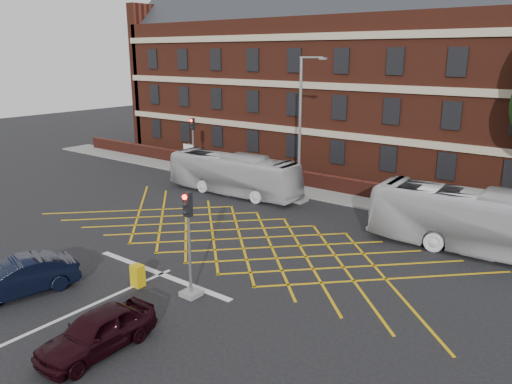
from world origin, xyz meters
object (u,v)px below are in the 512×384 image
Objects in this scene: traffic_light_near at (190,255)px; street_lamp at (300,154)px; direction_signs at (189,153)px; bus_right at (489,223)px; car_maroon at (97,332)px; traffic_light_far at (193,149)px; bus_left at (233,174)px; car_navy at (18,278)px; utility_cabinet at (138,276)px.

traffic_light_near is 14.21m from street_lamp.
direction_signs is at bearing 135.01° from traffic_light_near.
car_maroon is at bearing 151.13° from bus_right.
traffic_light_far reaches higher than direction_signs.
bus_left is 16.88m from car_navy.
bus_right reaches higher than car_navy.
bus_left is 5.07m from street_lamp.
car_navy is 22.62m from direction_signs.
bus_left is 1.09× the size of street_lamp.
car_maroon is 4.37× the size of utility_cabinet.
bus_right is 16.32m from utility_cabinet.
car_maroon is (8.60, -17.09, -0.69)m from bus_left.
street_lamp reaches higher than car_navy.
street_lamp is (-11.85, 1.93, 1.60)m from bus_right.
direction_signs is (-0.43, -0.11, -0.39)m from traffic_light_far.
utility_cabinet is (-10.53, -12.43, -1.09)m from bus_right.
traffic_light_far reaches higher than utility_cabinet.
direction_signs is at bearing -165.12° from traffic_light_far.
traffic_light_far is 1.94× the size of direction_signs.
traffic_light_far is at bearing 134.02° from traffic_light_near.
street_lamp is at bearing 77.70° from bus_right.
bus_right is 2.61× the size of traffic_light_near.
car_navy is 1.11× the size of car_maroon.
car_navy is at bearing -62.39° from direction_signs.
direction_signs is 21.54m from utility_cabinet.
car_maroon is 26.01m from traffic_light_far.
traffic_light_near is at bearing 16.75° from utility_cabinet.
traffic_light_far is (-10.05, 20.15, 1.03)m from car_navy.
traffic_light_far is at bearing 128.14° from utility_cabinet.
bus_left is 14.56m from utility_cabinet.
traffic_light_near is at bearing 92.82° from car_maroon.
bus_right is at bearing 49.73° from utility_cabinet.
traffic_light_far is 12.17m from street_lamp.
car_navy reaches higher than utility_cabinet.
car_navy is at bearing -132.86° from utility_cabinet.
direction_signs is at bearing 77.00° from bus_right.
traffic_light_far is (-15.83, 20.61, 1.08)m from car_maroon.
bus_left is 0.89× the size of bus_right.
direction_signs is 2.39× the size of utility_cabinet.
bus_left is 19.15m from car_maroon.
bus_right reaches higher than utility_cabinet.
traffic_light_far reaches higher than bus_left.
traffic_light_near is (-0.30, 4.54, 1.08)m from car_maroon.
street_lamp is at bearing 105.09° from traffic_light_near.
car_navy is at bearing 136.12° from bus_right.
utility_cabinet is (13.18, -16.78, -1.30)m from traffic_light_far.
street_lamp is 12.62m from direction_signs.
traffic_light_near is at bearing -45.98° from traffic_light_far.
car_maroon is 1.83× the size of direction_signs.
bus_left reaches higher than direction_signs.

